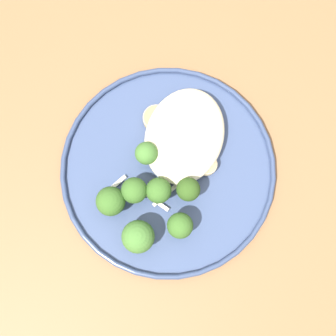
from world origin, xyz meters
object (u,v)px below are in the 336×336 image
seared_scallop_tilted_round (156,119)px  broccoli_floret_rear_charred (188,190)px  dinner_plate (168,170)px  broccoli_floret_tall_stalk (159,191)px  broccoli_floret_left_leaning (134,191)px  broccoli_floret_near_rim (138,237)px  broccoli_floret_small_sprig (111,201)px  broccoli_floret_center_pile (146,154)px  broccoli_floret_beside_noodles (180,226)px  seared_scallop_left_edge (207,139)px  seared_scallop_half_hidden (162,141)px  seared_scallop_on_noodles (207,165)px  seared_scallop_large_seared (185,138)px

seared_scallop_tilted_round → broccoli_floret_rear_charred: size_ratio=0.68×
dinner_plate → broccoli_floret_tall_stalk: bearing=177.5°
broccoli_floret_left_leaning → broccoli_floret_near_rim: size_ratio=0.94×
broccoli_floret_tall_stalk → broccoli_floret_small_sprig: size_ratio=1.01×
broccoli_floret_near_rim → broccoli_floret_center_pile: (0.10, 0.02, -0.00)m
broccoli_floret_beside_noodles → broccoli_floret_tall_stalk: bearing=48.8°
dinner_plate → broccoli_floret_near_rim: size_ratio=5.55×
dinner_plate → broccoli_floret_small_sprig: bearing=139.9°
dinner_plate → broccoli_floret_center_pile: broccoli_floret_center_pile is taller
broccoli_floret_near_rim → broccoli_floret_rear_charred: same height
seared_scallop_tilted_round → seared_scallop_left_edge: size_ratio=1.02×
dinner_plate → seared_scallop_left_edge: seared_scallop_left_edge is taller
seared_scallop_half_hidden → broccoli_floret_small_sprig: broccoli_floret_small_sprig is taller
seared_scallop_on_noodles → seared_scallop_half_hidden: seared_scallop_half_hidden is taller
seared_scallop_tilted_round → broccoli_floret_tall_stalk: bearing=-160.6°
broccoli_floret_small_sprig → broccoli_floret_rear_charred: (0.04, -0.09, 0.01)m
seared_scallop_large_seared → broccoli_floret_center_pile: 0.06m
seared_scallop_left_edge → broccoli_floret_rear_charred: broccoli_floret_rear_charred is taller
seared_scallop_on_noodles → broccoli_floret_tall_stalk: broccoli_floret_tall_stalk is taller
seared_scallop_tilted_round → broccoli_floret_near_rim: bearing=-170.5°
seared_scallop_on_noodles → broccoli_floret_left_leaning: (-0.06, 0.08, 0.02)m
seared_scallop_large_seared → seared_scallop_left_edge: bearing=-77.7°
seared_scallop_half_hidden → broccoli_floret_near_rim: size_ratio=0.59×
seared_scallop_tilted_round → broccoli_floret_tall_stalk: broccoli_floret_tall_stalk is taller
broccoli_floret_small_sprig → seared_scallop_tilted_round: bearing=-9.4°
broccoli_floret_beside_noodles → broccoli_floret_left_leaning: (0.03, 0.07, 0.00)m
broccoli_floret_tall_stalk → broccoli_floret_left_leaning: bearing=106.9°
seared_scallop_half_hidden → broccoli_floret_small_sprig: 0.11m
seared_scallop_left_edge → broccoli_floret_small_sprig: 0.15m
dinner_plate → broccoli_floret_small_sprig: 0.09m
seared_scallop_on_noodles → broccoli_floret_small_sprig: bearing=129.3°
broccoli_floret_rear_charred → broccoli_floret_near_rim: bearing=150.2°
seared_scallop_large_seared → broccoli_floret_rear_charred: 0.08m
seared_scallop_on_noodles → broccoli_floret_near_rim: bearing=154.1°
seared_scallop_on_noodles → broccoli_floret_center_pile: broccoli_floret_center_pile is taller
seared_scallop_left_edge → seared_scallop_large_seared: bearing=102.3°
broccoli_floret_beside_noodles → broccoli_floret_rear_charred: bearing=4.1°
seared_scallop_left_edge → broccoli_floret_near_rim: 0.16m
broccoli_floret_tall_stalk → broccoli_floret_small_sprig: (-0.03, 0.05, -0.00)m
broccoli_floret_left_leaning → broccoli_floret_small_sprig: bearing=131.4°
seared_scallop_tilted_round → seared_scallop_left_edge: 0.07m
seared_scallop_on_noodles → broccoli_floret_center_pile: 0.08m
broccoli_floret_small_sprig → broccoli_floret_left_leaning: size_ratio=0.98×
broccoli_floret_near_rim → seared_scallop_on_noodles: bearing=-25.9°
seared_scallop_on_noodles → broccoli_floret_center_pile: size_ratio=0.57×
dinner_plate → broccoli_floret_beside_noodles: bearing=-151.7°
seared_scallop_tilted_round → broccoli_floret_small_sprig: bearing=170.6°
dinner_plate → seared_scallop_half_hidden: 0.04m
seared_scallop_on_noodles → seared_scallop_large_seared: 0.05m
seared_scallop_on_noodles → seared_scallop_half_hidden: size_ratio=0.87×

